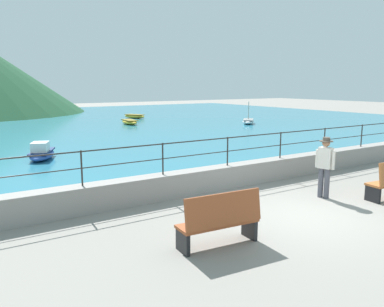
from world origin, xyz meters
The scene contains 10 objects.
ground_plane centered at (0.00, 0.00, 0.00)m, with size 120.00×120.00×0.00m, color gray.
promenade_wall centered at (0.00, 3.20, 0.35)m, with size 20.00×0.56×0.70m, color gray.
railing centered at (0.00, 3.20, 1.34)m, with size 18.44×0.04×0.90m.
lake_water centered at (0.00, 25.84, 0.03)m, with size 64.00×44.32×0.06m, color teal.
bench_main centered at (-2.97, -0.38, 0.56)m, with size 1.74×0.69×1.13m.
person_walking centered at (1.59, 0.77, 0.98)m, with size 0.38×0.56×1.75m.
boat_0 centered at (13.53, 17.73, 0.26)m, with size 2.22×2.30×1.77m.
boat_2 centered at (-3.92, 10.96, 0.33)m, with size 1.76×2.47×0.76m.
boat_3 centered at (8.03, 27.49, 0.26)m, with size 1.77×2.47×0.36m.
boat_4 centered at (5.30, 22.55, 0.26)m, with size 1.02×2.35×0.36m.
Camera 1 is at (-7.49, -6.30, 3.21)m, focal length 36.71 mm.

